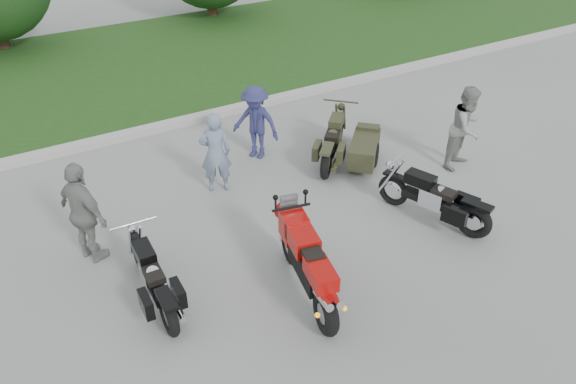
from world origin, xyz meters
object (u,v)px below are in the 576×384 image
cruiser_sidecar (351,147)px  person_grey (466,127)px  person_stripe (215,153)px  person_denim (256,123)px  cruiser_right (437,201)px  person_back (84,213)px  cruiser_left (154,282)px  sportbike_red (308,264)px

cruiser_sidecar → person_grey: (1.94, -1.20, 0.47)m
person_stripe → person_denim: bearing=-129.2°
cruiser_right → person_denim: size_ratio=1.32×
cruiser_right → person_stripe: bearing=114.1°
cruiser_sidecar → person_grey: size_ratio=1.14×
person_stripe → person_back: person_back is taller
person_denim → cruiser_right: bearing=-11.6°
cruiser_left → person_grey: 6.85m
cruiser_left → person_back: 1.69m
cruiser_sidecar → person_denim: size_ratio=1.23×
sportbike_red → cruiser_sidecar: sportbike_red is taller
cruiser_sidecar → person_grey: 2.33m
person_grey → person_back: 7.40m
sportbike_red → person_grey: 5.09m
cruiser_sidecar → person_denim: bearing=-174.7°
cruiser_left → sportbike_red: bearing=-24.4°
person_stripe → person_grey: bearing=179.8°
sportbike_red → cruiser_left: 2.25m
sportbike_red → person_denim: person_denim is taller
person_back → person_denim: bearing=-91.2°
sportbike_red → cruiser_right: (2.96, 0.45, -0.19)m
cruiser_left → person_denim: bearing=45.4°
sportbike_red → cruiser_right: sportbike_red is taller
cruiser_right → person_stripe: 4.14m
person_stripe → person_back: size_ratio=0.91×
cruiser_left → cruiser_right: bearing=-4.3°
person_stripe → person_denim: 1.46m
sportbike_red → person_stripe: (0.06, 3.38, 0.19)m
cruiser_sidecar → person_back: person_back is taller
person_denim → person_stripe: bearing=-94.5°
person_grey → sportbike_red: bearing=-179.0°
sportbike_red → cruiser_right: 3.00m
person_grey → person_denim: 4.27m
person_grey → person_denim: size_ratio=1.08×
person_denim → sportbike_red: bearing=-53.3°
cruiser_left → cruiser_sidecar: 5.22m
cruiser_left → person_denim: person_denim is taller
cruiser_right → person_back: size_ratio=1.18×
sportbike_red → cruiser_left: size_ratio=1.07×
cruiser_left → cruiser_sidecar: cruiser_sidecar is taller
person_back → cruiser_sidecar: bearing=-110.0°
sportbike_red → person_back: size_ratio=1.25×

